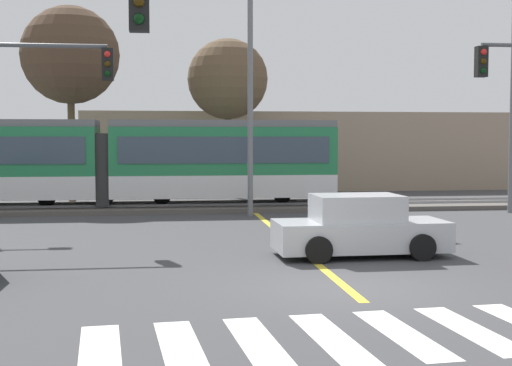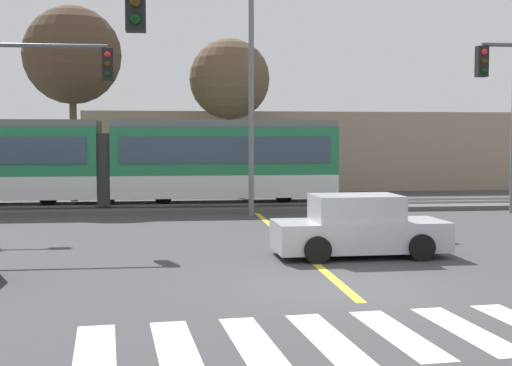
{
  "view_description": "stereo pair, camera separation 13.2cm",
  "coord_description": "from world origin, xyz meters",
  "px_view_note": "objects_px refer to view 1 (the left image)",
  "views": [
    {
      "loc": [
        -3.5,
        -13.39,
        2.92
      ],
      "look_at": [
        -0.85,
        7.05,
        1.6
      ],
      "focal_mm": 50.0,
      "sensor_mm": 36.0,
      "label": 1
    },
    {
      "loc": [
        -3.37,
        -13.4,
        2.92
      ],
      "look_at": [
        -0.85,
        7.05,
        1.6
      ],
      "focal_mm": 50.0,
      "sensor_mm": 36.0,
      "label": 2
    }
  ],
  "objects_px": {
    "sedan_crossing": "(360,228)",
    "traffic_light_mid_left": "(16,101)",
    "light_rail_tram": "(104,159)",
    "bare_tree_west": "(70,56)",
    "street_lamp_centre": "(255,74)",
    "bare_tree_east": "(228,80)"
  },
  "relations": [
    {
      "from": "sedan_crossing",
      "to": "bare_tree_west",
      "type": "relative_size",
      "value": 0.48
    },
    {
      "from": "sedan_crossing",
      "to": "traffic_light_mid_left",
      "type": "xyz_separation_m",
      "value": [
        -8.83,
        3.68,
        3.23
      ]
    },
    {
      "from": "light_rail_tram",
      "to": "bare_tree_east",
      "type": "height_order",
      "value": "bare_tree_east"
    },
    {
      "from": "bare_tree_east",
      "to": "light_rail_tram",
      "type": "bearing_deg",
      "value": -133.55
    },
    {
      "from": "traffic_light_mid_left",
      "to": "bare_tree_east",
      "type": "height_order",
      "value": "bare_tree_east"
    },
    {
      "from": "bare_tree_west",
      "to": "street_lamp_centre",
      "type": "bearing_deg",
      "value": -41.39
    },
    {
      "from": "street_lamp_centre",
      "to": "traffic_light_mid_left",
      "type": "bearing_deg",
      "value": -142.97
    },
    {
      "from": "light_rail_tram",
      "to": "sedan_crossing",
      "type": "bearing_deg",
      "value": -59.58
    },
    {
      "from": "traffic_light_mid_left",
      "to": "street_lamp_centre",
      "type": "relative_size",
      "value": 0.62
    },
    {
      "from": "bare_tree_east",
      "to": "traffic_light_mid_left",
      "type": "bearing_deg",
      "value": -116.86
    },
    {
      "from": "traffic_light_mid_left",
      "to": "street_lamp_centre",
      "type": "xyz_separation_m",
      "value": [
        7.42,
        5.6,
        1.31
      ]
    },
    {
      "from": "light_rail_tram",
      "to": "bare_tree_west",
      "type": "distance_m",
      "value": 6.08
    },
    {
      "from": "bare_tree_west",
      "to": "bare_tree_east",
      "type": "distance_m",
      "value": 7.55
    },
    {
      "from": "bare_tree_west",
      "to": "light_rail_tram",
      "type": "bearing_deg",
      "value": -64.97
    },
    {
      "from": "sedan_crossing",
      "to": "traffic_light_mid_left",
      "type": "height_order",
      "value": "traffic_light_mid_left"
    },
    {
      "from": "traffic_light_mid_left",
      "to": "sedan_crossing",
      "type": "bearing_deg",
      "value": -22.63
    },
    {
      "from": "sedan_crossing",
      "to": "bare_tree_west",
      "type": "bearing_deg",
      "value": 119.21
    },
    {
      "from": "light_rail_tram",
      "to": "traffic_light_mid_left",
      "type": "height_order",
      "value": "traffic_light_mid_left"
    },
    {
      "from": "traffic_light_mid_left",
      "to": "bare_tree_west",
      "type": "distance_m",
      "value": 12.43
    },
    {
      "from": "traffic_light_mid_left",
      "to": "street_lamp_centre",
      "type": "distance_m",
      "value": 9.38
    },
    {
      "from": "light_rail_tram",
      "to": "bare_tree_west",
      "type": "height_order",
      "value": "bare_tree_west"
    },
    {
      "from": "sedan_crossing",
      "to": "traffic_light_mid_left",
      "type": "relative_size",
      "value": 0.73
    }
  ]
}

